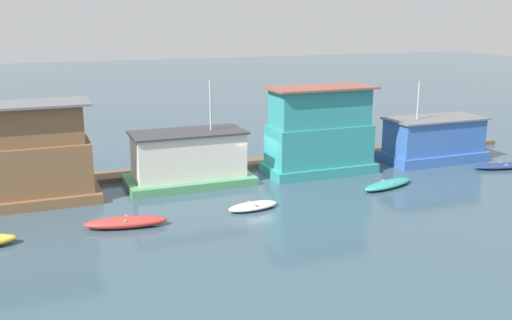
% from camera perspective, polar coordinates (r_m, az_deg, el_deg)
% --- Properties ---
extents(ground_plane, '(200.00, 200.00, 0.00)m').
position_cam_1_polar(ground_plane, '(35.12, -0.60, -1.84)').
color(ground_plane, '#385160').
extents(dock_walkway, '(42.40, 1.95, 0.30)m').
position_cam_1_polar(dock_walkway, '(37.78, -2.20, -0.46)').
color(dock_walkway, brown).
rests_on(dock_walkway, ground_plane).
extents(houseboat_brown, '(7.41, 3.68, 5.35)m').
position_cam_1_polar(houseboat_brown, '(32.43, -22.14, 0.15)').
color(houseboat_brown, brown).
rests_on(houseboat_brown, ground_plane).
extents(houseboat_green, '(7.41, 3.90, 6.08)m').
position_cam_1_polar(houseboat_green, '(33.94, -6.75, 0.07)').
color(houseboat_green, '#4C9360').
rests_on(houseboat_green, ground_plane).
extents(houseboat_teal, '(6.92, 3.36, 5.47)m').
position_cam_1_polar(houseboat_teal, '(36.13, 6.36, 2.69)').
color(houseboat_teal, teal).
rests_on(houseboat_teal, ground_plane).
extents(houseboat_blue, '(7.00, 3.40, 5.54)m').
position_cam_1_polar(houseboat_blue, '(40.94, 17.34, 1.90)').
color(houseboat_blue, '#3866B7').
rests_on(houseboat_blue, ground_plane).
extents(dinghy_red, '(4.00, 1.68, 0.51)m').
position_cam_1_polar(dinghy_red, '(27.75, -12.88, -6.08)').
color(dinghy_red, red).
rests_on(dinghy_red, ground_plane).
extents(dinghy_white, '(2.90, 1.45, 0.36)m').
position_cam_1_polar(dinghy_white, '(29.51, -0.30, -4.64)').
color(dinghy_white, white).
rests_on(dinghy_white, ground_plane).
extents(dinghy_teal, '(4.00, 2.13, 0.38)m').
position_cam_1_polar(dinghy_teal, '(34.10, 13.05, -2.38)').
color(dinghy_teal, teal).
rests_on(dinghy_teal, ground_plane).
extents(dinghy_navy, '(4.28, 1.83, 0.37)m').
position_cam_1_polar(dinghy_navy, '(40.65, 23.47, -0.54)').
color(dinghy_navy, navy).
rests_on(dinghy_navy, ground_plane).
extents(mooring_post_centre, '(0.23, 0.23, 1.35)m').
position_cam_1_polar(mooring_post_centre, '(37.25, 1.38, 0.17)').
color(mooring_post_centre, brown).
rests_on(mooring_post_centre, ground_plane).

